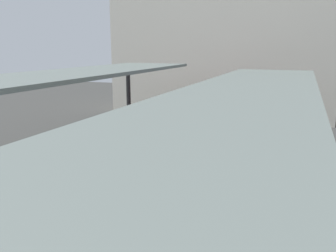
# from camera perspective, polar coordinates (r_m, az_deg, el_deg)

# --- Properties ---
(ground_plane) EXTENTS (80.00, 80.00, 0.00)m
(ground_plane) POSITION_cam_1_polar(r_m,az_deg,el_deg) (12.59, -6.90, -13.71)
(ground_plane) COLOR #383835
(platform_left) EXTENTS (4.40, 28.00, 1.00)m
(platform_left) POSITION_cam_1_polar(r_m,az_deg,el_deg) (14.45, -20.56, -8.75)
(platform_left) COLOR gray
(platform_left) RESTS_ON ground_plane
(platform_right) EXTENTS (4.40, 28.00, 1.00)m
(platform_right) POSITION_cam_1_polar(r_m,az_deg,el_deg) (11.26, 10.98, -14.38)
(platform_right) COLOR gray
(platform_right) RESTS_ON ground_plane
(track_ballast) EXTENTS (3.20, 28.00, 0.20)m
(track_ballast) POSITION_cam_1_polar(r_m,az_deg,el_deg) (12.55, -6.91, -13.30)
(track_ballast) COLOR #4C4742
(track_ballast) RESTS_ON ground_plane
(rail_near_side) EXTENTS (0.08, 28.00, 0.14)m
(rail_near_side) POSITION_cam_1_polar(r_m,az_deg,el_deg) (12.81, -9.84, -12.01)
(rail_near_side) COLOR slate
(rail_near_side) RESTS_ON track_ballast
(rail_far_side) EXTENTS (0.08, 28.00, 0.14)m
(rail_far_side) POSITION_cam_1_polar(r_m,az_deg,el_deg) (12.18, -3.85, -13.18)
(rail_far_side) COLOR slate
(rail_far_side) RESTS_ON track_ballast
(commuter_train) EXTENTS (2.78, 10.63, 3.10)m
(commuter_train) POSITION_cam_1_polar(r_m,az_deg,el_deg) (19.02, 4.15, 0.96)
(commuter_train) COLOR maroon
(commuter_train) RESTS_ON track_ballast
(canopy_left) EXTENTS (4.18, 21.00, 3.56)m
(canopy_left) POSITION_cam_1_polar(r_m,az_deg,el_deg) (14.63, -18.12, 7.55)
(canopy_left) COLOR #333335
(canopy_left) RESTS_ON platform_left
(canopy_right) EXTENTS (4.18, 21.00, 3.29)m
(canopy_right) POSITION_cam_1_polar(r_m,az_deg,el_deg) (11.52, 13.00, 5.33)
(canopy_right) COLOR #333335
(canopy_right) RESTS_ON platform_right
(platform_bench) EXTENTS (1.40, 0.41, 0.86)m
(platform_bench) POSITION_cam_1_polar(r_m,az_deg,el_deg) (13.90, 13.18, -4.88)
(platform_bench) COLOR black
(platform_bench) RESTS_ON platform_right
(platform_sign) EXTENTS (0.90, 0.08, 2.21)m
(platform_sign) POSITION_cam_1_polar(r_m,az_deg,el_deg) (7.59, 0.51, -10.23)
(platform_sign) COLOR #262628
(platform_sign) RESTS_ON platform_right
(litter_bin) EXTENTS (0.44, 0.44, 0.80)m
(litter_bin) POSITION_cam_1_polar(r_m,az_deg,el_deg) (11.48, 7.10, -8.77)
(litter_bin) COLOR #2D2D30
(litter_bin) RESTS_ON platform_right
(station_building_backdrop) EXTENTS (18.00, 6.00, 11.00)m
(station_building_backdrop) POSITION_cam_1_polar(r_m,az_deg,el_deg) (30.64, 8.82, 12.37)
(station_building_backdrop) COLOR beige
(station_building_backdrop) RESTS_ON ground_plane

